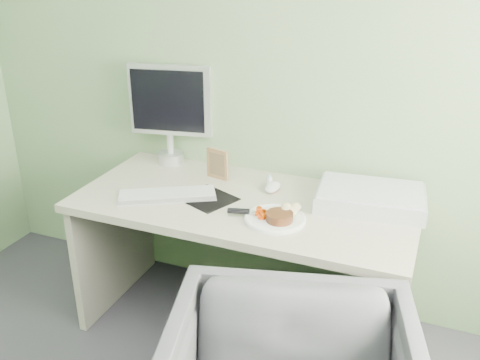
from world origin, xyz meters
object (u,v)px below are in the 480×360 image
at_px(scanner, 370,198).
at_px(desk, 244,234).
at_px(plate, 275,219).
at_px(monitor, 170,109).

bearing_deg(scanner, desk, -169.93).
distance_m(desk, plate, 0.31).
xyz_separation_m(scanner, monitor, (-1.11, 0.15, 0.27)).
bearing_deg(monitor, plate, -41.53).
xyz_separation_m(desk, monitor, (-0.55, 0.31, 0.49)).
bearing_deg(desk, scanner, 16.01).
bearing_deg(desk, plate, -34.67).
distance_m(plate, monitor, 0.92).
xyz_separation_m(desk, plate, (0.20, -0.14, 0.19)).
bearing_deg(plate, scanner, 39.61).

